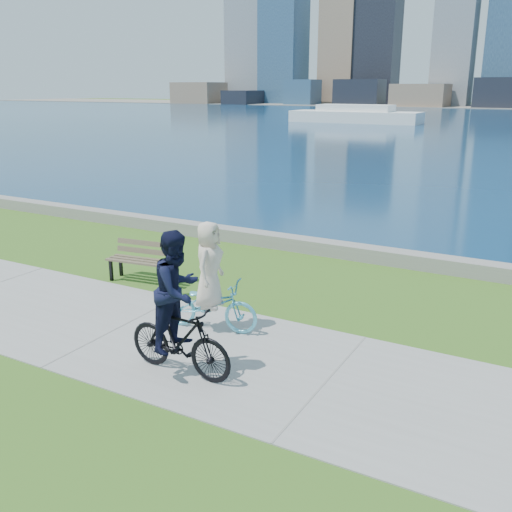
{
  "coord_description": "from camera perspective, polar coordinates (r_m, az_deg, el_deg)",
  "views": [
    {
      "loc": [
        2.74,
        -7.05,
        4.16
      ],
      "look_at": [
        -2.27,
        1.95,
        1.1
      ],
      "focal_mm": 40.0,
      "sensor_mm": 36.0,
      "label": 1
    }
  ],
  "objects": [
    {
      "name": "bollard_lamp",
      "position": [
        11.75,
        -8.31,
        -0.69
      ],
      "size": [
        0.2,
        0.2,
        1.24
      ],
      "color": "black",
      "rests_on": "ground"
    },
    {
      "name": "ground",
      "position": [
        8.63,
        7.06,
        -12.41
      ],
      "size": [
        320.0,
        320.0,
        0.0
      ],
      "primitive_type": "plane",
      "color": "#325C18",
      "rests_on": "ground"
    },
    {
      "name": "cyclist_man",
      "position": [
        8.45,
        -7.77,
        -5.94
      ],
      "size": [
        0.69,
        1.82,
        2.22
      ],
      "rotation": [
        0.0,
        0.0,
        1.55
      ],
      "color": "black",
      "rests_on": "ground"
    },
    {
      "name": "cyclist_woman",
      "position": [
        10.0,
        -4.66,
        -3.45
      ],
      "size": [
        0.94,
        1.85,
        1.96
      ],
      "rotation": [
        0.0,
        0.0,
        1.76
      ],
      "color": "#5ABEDB",
      "rests_on": "ground"
    },
    {
      "name": "park_bench",
      "position": [
        12.83,
        -11.01,
        -0.2
      ],
      "size": [
        1.73,
        0.79,
        0.86
      ],
      "rotation": [
        0.0,
        0.0,
        0.13
      ],
      "color": "black",
      "rests_on": "ground"
    },
    {
      "name": "seawall",
      "position": [
        14.1,
        16.71,
        -0.58
      ],
      "size": [
        90.0,
        0.5,
        0.35
      ],
      "primitive_type": "cube",
      "color": "gray",
      "rests_on": "ground"
    },
    {
      "name": "ferry_near",
      "position": [
        71.4,
        9.88,
        13.7
      ],
      "size": [
        15.58,
        4.45,
        2.11
      ],
      "color": "white",
      "rests_on": "ground"
    },
    {
      "name": "concrete_path",
      "position": [
        8.63,
        7.07,
        -12.35
      ],
      "size": [
        80.0,
        3.5,
        0.02
      ],
      "primitive_type": "cube",
      "color": "gray",
      "rests_on": "ground"
    }
  ]
}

